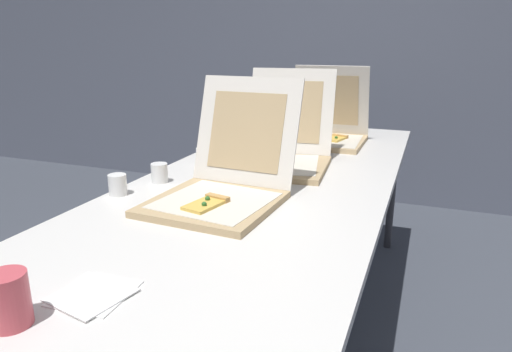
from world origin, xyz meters
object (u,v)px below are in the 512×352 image
cup_white_near_center (159,173)px  napkin_pile (93,294)px  table (268,188)px  pizza_box_front (221,186)px  cup_white_near_left (118,185)px  cup_white_far (247,144)px  cup_printed_front (9,300)px  pizza_box_back (327,132)px  pizza_box_middle (281,153)px  cup_white_mid (203,156)px

cup_white_near_center → napkin_pile: bearing=-67.5°
table → pizza_box_front: pizza_box_front is taller
pizza_box_front → cup_white_near_left: pizza_box_front is taller
cup_white_far → cup_white_near_center: size_ratio=1.00×
pizza_box_front → cup_white_far: bearing=108.6°
cup_white_far → napkin_pile: cup_white_far is taller
cup_printed_front → cup_white_far: bearing=94.5°
cup_white_near_center → napkin_pile: (0.30, -0.73, -0.03)m
cup_white_far → pizza_box_back: bearing=47.2°
pizza_box_middle → pizza_box_back: (0.08, 0.52, -0.00)m
pizza_box_front → cup_white_near_left: bearing=-166.9°
cup_white_mid → pizza_box_back: bearing=57.9°
table → pizza_box_middle: size_ratio=4.63×
pizza_box_back → cup_printed_front: (-0.20, -1.79, -0.00)m
cup_white_far → cup_white_near_center: 0.59m
cup_white_near_left → pizza_box_middle: bearing=54.8°
pizza_box_back → cup_white_far: pizza_box_back is taller
table → pizza_box_back: size_ratio=6.20×
cup_white_near_left → cup_white_near_center: same height
pizza_box_middle → cup_white_far: size_ratio=7.18×
pizza_box_middle → cup_white_far: bearing=135.6°
pizza_box_middle → cup_printed_front: size_ratio=4.98×
table → pizza_box_middle: bearing=93.0°
pizza_box_front → table: bearing=84.0°
pizza_box_middle → pizza_box_back: 0.53m
pizza_box_middle → pizza_box_back: size_ratio=1.34×
table → cup_white_far: size_ratio=33.28×
cup_white_mid → cup_white_near_left: 0.47m
table → pizza_box_front: 0.33m
pizza_box_middle → cup_white_mid: bearing=-166.8°
napkin_pile → pizza_box_back: bearing=85.7°
table → pizza_box_back: bearing=84.4°
pizza_box_back → cup_white_near_left: bearing=-114.1°
pizza_box_back → cup_white_mid: bearing=-122.4°
pizza_box_front → pizza_box_back: bearing=86.6°
pizza_box_middle → cup_white_near_center: bearing=-136.7°
pizza_box_front → cup_white_mid: 0.49m
cup_white_near_center → table: bearing=29.0°
pizza_box_middle → napkin_pile: pizza_box_middle is taller
table → cup_white_near_left: bearing=-137.7°
napkin_pile → cup_white_near_center: bearing=112.5°
cup_white_near_left → cup_white_near_center: size_ratio=1.00×
table → napkin_pile: size_ratio=14.18×
pizza_box_middle → cup_white_far: 0.30m
table → napkin_pile: 0.94m
pizza_box_back → cup_white_near_center: size_ratio=5.36×
cup_printed_front → pizza_box_middle: bearing=84.8°
pizza_box_back → napkin_pile: pizza_box_back is taller
cup_printed_front → napkin_pile: cup_printed_front is taller
cup_white_mid → napkin_pile: cup_white_mid is taller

